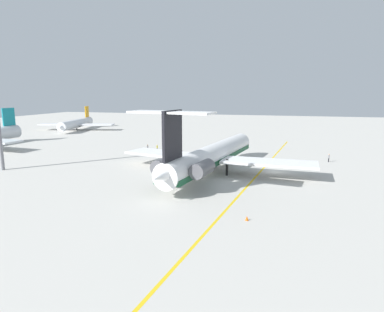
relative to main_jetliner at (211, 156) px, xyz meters
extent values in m
plane|color=#B7B5AD|center=(4.73, -11.50, -3.32)|extent=(323.12, 323.12, 0.00)
cylinder|color=white|center=(1.16, -0.17, -0.05)|extent=(36.98, 9.28, 3.93)
cone|color=white|center=(19.36, -2.87, -0.05)|extent=(4.60, 4.33, 3.77)
cone|color=white|center=(-17.04, 2.53, 0.30)|extent=(6.15, 4.14, 3.34)
cube|color=#195133|center=(1.16, -0.17, -0.93)|extent=(36.18, 9.24, 0.86)
cube|color=white|center=(3.46, 9.74, -0.74)|extent=(10.02, 17.37, 0.39)
cube|color=white|center=(0.48, -10.32, -0.74)|extent=(6.82, 16.60, 0.39)
cylinder|color=#515156|center=(-10.91, 4.81, 0.24)|extent=(5.19, 2.97, 2.28)
cube|color=white|center=(-11.01, 4.13, 0.24)|extent=(3.10, 1.67, 0.47)
cylinder|color=#515156|center=(-11.84, -1.44, 0.24)|extent=(5.19, 2.97, 2.28)
cube|color=white|center=(-11.74, -0.76, 0.24)|extent=(3.10, 1.67, 0.47)
cube|color=black|center=(-14.61, 2.17, 5.39)|extent=(5.32, 1.17, 6.95)
cube|color=white|center=(-14.56, 5.34, 8.58)|extent=(4.48, 6.20, 0.27)
cube|color=white|center=(-15.48, -0.89, 8.58)|extent=(4.48, 6.20, 0.27)
cylinder|color=black|center=(12.29, -1.82, -1.83)|extent=(0.43, 0.43, 2.98)
cylinder|color=black|center=(0.41, 3.11, -1.83)|extent=(0.43, 0.43, 2.98)
cylinder|color=black|center=(-0.51, -3.10, -1.83)|extent=(0.43, 0.43, 2.98)
cube|color=teal|center=(23.16, 66.61, 4.18)|extent=(4.20, 0.71, 5.23)
cylinder|color=silver|center=(56.55, 66.69, -0.71)|extent=(28.32, 9.61, 3.38)
cone|color=silver|center=(42.77, 63.53, -0.71)|extent=(3.41, 3.75, 3.21)
cube|color=silver|center=(58.37, 58.75, -1.05)|extent=(7.68, 13.68, 0.41)
cube|color=silver|center=(54.73, 74.63, -1.05)|extent=(7.68, 13.68, 0.41)
cube|color=orange|center=(68.23, 69.37, 3.29)|extent=(3.67, 1.15, 4.61)
cylinder|color=black|center=(56.55, 66.69, -2.19)|extent=(0.41, 0.41, 2.27)
cylinder|color=black|center=(17.20, -21.96, -2.90)|extent=(0.10, 0.10, 0.84)
cylinder|color=black|center=(17.10, -21.85, -2.90)|extent=(0.10, 0.10, 0.84)
cylinder|color=gray|center=(17.15, -21.91, -2.15)|extent=(0.28, 0.28, 0.66)
sphere|color=tan|center=(17.15, -21.91, -1.69)|extent=(0.26, 0.26, 0.26)
cylinder|color=gray|center=(17.27, -22.05, -2.12)|extent=(0.08, 0.08, 0.56)
cylinder|color=gray|center=(17.03, -21.76, -2.12)|extent=(0.08, 0.08, 0.56)
cylinder|color=black|center=(21.69, 17.32, -2.92)|extent=(0.10, 0.10, 0.80)
cylinder|color=black|center=(21.55, 17.27, -2.92)|extent=(0.10, 0.10, 0.80)
cylinder|color=orange|center=(21.62, 17.30, -2.21)|extent=(0.27, 0.27, 0.63)
sphere|color=tan|center=(21.62, 17.30, -1.76)|extent=(0.25, 0.25, 0.25)
cylinder|color=orange|center=(21.79, 17.36, -2.17)|extent=(0.07, 0.07, 0.54)
cylinder|color=orange|center=(21.45, 17.23, -2.17)|extent=(0.07, 0.07, 0.54)
cylinder|color=black|center=(19.15, 18.05, -2.89)|extent=(0.11, 0.11, 0.86)
cylinder|color=black|center=(19.30, 18.02, -2.89)|extent=(0.11, 0.11, 0.86)
cylinder|color=yellow|center=(19.22, 18.03, -2.12)|extent=(0.29, 0.29, 0.68)
sphere|color=#DBB28E|center=(19.22, 18.03, -1.64)|extent=(0.27, 0.27, 0.27)
cylinder|color=yellow|center=(19.03, 18.06, -2.08)|extent=(0.08, 0.08, 0.58)
cylinder|color=yellow|center=(19.41, 18.01, -2.08)|extent=(0.08, 0.08, 0.58)
cylinder|color=black|center=(18.50, 20.24, -2.89)|extent=(0.11, 0.11, 0.86)
cylinder|color=black|center=(18.37, 20.31, -2.89)|extent=(0.11, 0.11, 0.86)
cylinder|color=gray|center=(18.43, 20.28, -2.13)|extent=(0.29, 0.29, 0.68)
sphere|color=brown|center=(18.43, 20.28, -1.65)|extent=(0.27, 0.27, 0.27)
cylinder|color=gray|center=(18.60, 20.19, -2.09)|extent=(0.08, 0.08, 0.58)
cylinder|color=gray|center=(18.27, 20.37, -2.09)|extent=(0.08, 0.08, 0.58)
cone|color=#EA590F|center=(-21.34, -9.16, -3.05)|extent=(0.40, 0.40, 0.55)
cube|color=gold|center=(1.16, -8.35, -3.32)|extent=(89.96, 10.16, 0.01)
camera|label=1|loc=(-58.74, -13.18, 11.23)|focal=31.67mm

